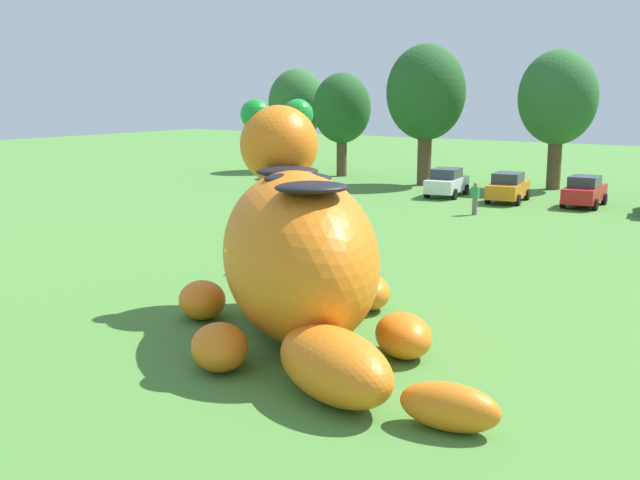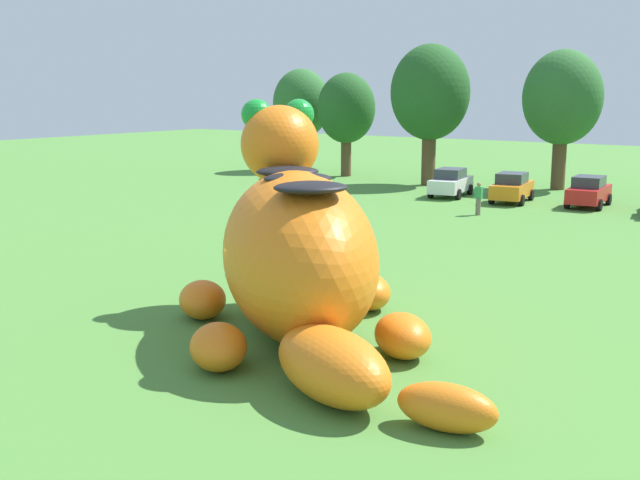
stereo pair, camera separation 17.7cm
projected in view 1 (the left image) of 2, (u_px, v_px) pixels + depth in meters
The scene contains 12 objects.
ground_plane at pixel (288, 340), 20.32m from camera, with size 160.00×160.00×0.00m, color #4C8438.
giant_inflatable_creature at pixel (299, 253), 20.30m from camera, with size 11.24×8.97×6.15m.
car_white at pixel (447, 182), 47.62m from camera, with size 2.42×4.32×1.72m.
car_orange at pixel (508, 187), 45.17m from camera, with size 2.40×4.31×1.72m.
car_red at pixel (585, 191), 43.45m from camera, with size 2.18×4.22×1.72m.
tree_far_left at pixel (297, 104), 62.05m from camera, with size 4.54×4.54×8.06m.
tree_left at pixel (342, 109), 57.99m from camera, with size 4.32×4.32×7.66m.
tree_mid_left at pixel (426, 93), 52.29m from camera, with size 5.31×5.31×9.43m.
tree_centre_left at pixel (558, 98), 50.10m from camera, with size 5.05×5.05×8.97m.
spectator_near_inflatable at pixel (475, 199), 40.53m from camera, with size 0.38×0.26×1.71m.
spectator_mid_field at pixel (276, 222), 33.40m from camera, with size 0.38×0.26×1.71m.
spectator_by_cars at pixel (260, 248), 27.81m from camera, with size 0.38×0.26×1.71m.
Camera 1 is at (11.76, -15.52, 6.42)m, focal length 43.84 mm.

